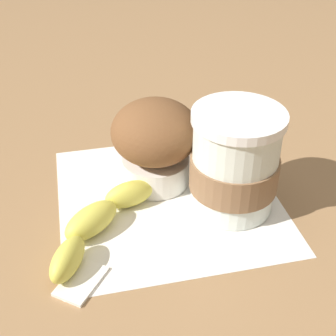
% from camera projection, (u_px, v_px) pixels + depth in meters
% --- Properties ---
extents(ground_plane, '(3.00, 3.00, 0.00)m').
position_uv_depth(ground_plane, '(168.00, 199.00, 0.54)').
color(ground_plane, '#936D47').
extents(paper_napkin, '(0.29, 0.29, 0.00)m').
position_uv_depth(paper_napkin, '(168.00, 198.00, 0.54)').
color(paper_napkin, white).
rests_on(paper_napkin, ground_plane).
extents(coffee_cup, '(0.10, 0.10, 0.12)m').
position_uv_depth(coffee_cup, '(235.00, 164.00, 0.50)').
color(coffee_cup, silver).
rests_on(coffee_cup, paper_napkin).
extents(muffin, '(0.10, 0.10, 0.11)m').
position_uv_depth(muffin, '(156.00, 140.00, 0.53)').
color(muffin, white).
rests_on(muffin, paper_napkin).
extents(banana, '(0.14, 0.11, 0.03)m').
position_uv_depth(banana, '(97.00, 222.00, 0.48)').
color(banana, '#D6CC4C').
rests_on(banana, paper_napkin).
extents(sugar_packet, '(0.06, 0.06, 0.01)m').
position_uv_depth(sugar_packet, '(81.00, 280.00, 0.44)').
color(sugar_packet, white).
rests_on(sugar_packet, ground_plane).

